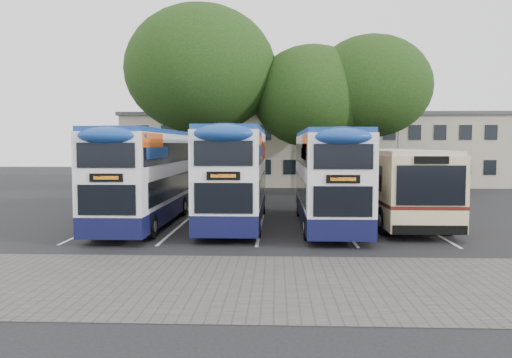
{
  "coord_description": "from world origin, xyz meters",
  "views": [
    {
      "loc": [
        -3.07,
        -17.53,
        3.56
      ],
      "look_at": [
        -3.99,
        5.0,
        1.98
      ],
      "focal_mm": 35.0,
      "sensor_mm": 36.0,
      "label": 1
    }
  ],
  "objects_px": {
    "bus_dd_mid": "(236,171)",
    "tree_right": "(371,87)",
    "lamp_post": "(399,124)",
    "tree_mid": "(312,97)",
    "bus_dd_left": "(145,173)",
    "bus_single": "(394,180)",
    "tree_left": "(201,70)",
    "bus_dd_right": "(328,174)"
  },
  "relations": [
    {
      "from": "bus_dd_mid",
      "to": "tree_right",
      "type": "bearing_deg",
      "value": 56.35
    },
    {
      "from": "lamp_post",
      "to": "tree_mid",
      "type": "distance_m",
      "value": 7.41
    },
    {
      "from": "lamp_post",
      "to": "bus_dd_left",
      "type": "bearing_deg",
      "value": -133.12
    },
    {
      "from": "tree_mid",
      "to": "bus_single",
      "type": "bearing_deg",
      "value": -74.75
    },
    {
      "from": "tree_left",
      "to": "bus_dd_right",
      "type": "xyz_separation_m",
      "value": [
        7.39,
        -12.46,
        -6.31
      ]
    },
    {
      "from": "tree_mid",
      "to": "bus_single",
      "type": "height_order",
      "value": "tree_mid"
    },
    {
      "from": "bus_dd_mid",
      "to": "tree_mid",
      "type": "bearing_deg",
      "value": 71.18
    },
    {
      "from": "bus_single",
      "to": "tree_left",
      "type": "bearing_deg",
      "value": 135.07
    },
    {
      "from": "tree_left",
      "to": "bus_single",
      "type": "distance_m",
      "value": 16.47
    },
    {
      "from": "tree_right",
      "to": "bus_single",
      "type": "xyz_separation_m",
      "value": [
        -0.95,
        -11.12,
        -5.6
      ]
    },
    {
      "from": "lamp_post",
      "to": "tree_left",
      "type": "height_order",
      "value": "tree_left"
    },
    {
      "from": "tree_right",
      "to": "bus_dd_right",
      "type": "height_order",
      "value": "tree_right"
    },
    {
      "from": "tree_right",
      "to": "bus_dd_left",
      "type": "distance_m",
      "value": 18.52
    },
    {
      "from": "lamp_post",
      "to": "bus_dd_left",
      "type": "distance_m",
      "value": 21.87
    },
    {
      "from": "tree_left",
      "to": "bus_dd_left",
      "type": "relative_size",
      "value": 1.29
    },
    {
      "from": "lamp_post",
      "to": "tree_right",
      "type": "bearing_deg",
      "value": -132.27
    },
    {
      "from": "tree_mid",
      "to": "bus_dd_left",
      "type": "bearing_deg",
      "value": -122.19
    },
    {
      "from": "lamp_post",
      "to": "bus_dd_mid",
      "type": "xyz_separation_m",
      "value": [
        -10.89,
        -15.3,
        -2.73
      ]
    },
    {
      "from": "tree_left",
      "to": "bus_dd_mid",
      "type": "xyz_separation_m",
      "value": [
        3.34,
        -11.92,
        -6.24
      ]
    },
    {
      "from": "tree_right",
      "to": "bus_single",
      "type": "height_order",
      "value": "tree_right"
    },
    {
      "from": "tree_left",
      "to": "tree_right",
      "type": "distance_m",
      "value": 11.67
    },
    {
      "from": "tree_left",
      "to": "tree_mid",
      "type": "xyz_separation_m",
      "value": [
        7.6,
        0.57,
        -1.77
      ]
    },
    {
      "from": "bus_dd_right",
      "to": "tree_mid",
      "type": "bearing_deg",
      "value": 89.08
    },
    {
      "from": "bus_dd_mid",
      "to": "bus_dd_right",
      "type": "bearing_deg",
      "value": -7.56
    },
    {
      "from": "lamp_post",
      "to": "bus_dd_left",
      "type": "relative_size",
      "value": 0.9
    },
    {
      "from": "bus_dd_mid",
      "to": "bus_single",
      "type": "bearing_deg",
      "value": 10.05
    },
    {
      "from": "bus_single",
      "to": "bus_dd_left",
      "type": "bearing_deg",
      "value": -170.78
    },
    {
      "from": "tree_right",
      "to": "bus_dd_right",
      "type": "distance_m",
      "value": 14.58
    },
    {
      "from": "tree_left",
      "to": "tree_right",
      "type": "relative_size",
      "value": 1.18
    },
    {
      "from": "tree_mid",
      "to": "bus_dd_mid",
      "type": "xyz_separation_m",
      "value": [
        -4.26,
        -12.49,
        -4.47
      ]
    },
    {
      "from": "tree_right",
      "to": "bus_dd_mid",
      "type": "distance_m",
      "value": 15.77
    },
    {
      "from": "lamp_post",
      "to": "tree_right",
      "type": "distance_m",
      "value": 4.58
    },
    {
      "from": "tree_mid",
      "to": "tree_right",
      "type": "height_order",
      "value": "tree_right"
    },
    {
      "from": "bus_dd_left",
      "to": "bus_dd_right",
      "type": "bearing_deg",
      "value": -0.04
    },
    {
      "from": "bus_dd_left",
      "to": "tree_mid",
      "type": "bearing_deg",
      "value": 57.81
    },
    {
      "from": "tree_left",
      "to": "bus_dd_right",
      "type": "bearing_deg",
      "value": -59.32
    },
    {
      "from": "tree_mid",
      "to": "tree_right",
      "type": "distance_m",
      "value": 4.06
    },
    {
      "from": "bus_dd_left",
      "to": "bus_dd_right",
      "type": "xyz_separation_m",
      "value": [
        7.98,
        -0.01,
        -0.03
      ]
    },
    {
      "from": "lamp_post",
      "to": "tree_mid",
      "type": "height_order",
      "value": "tree_mid"
    },
    {
      "from": "bus_dd_left",
      "to": "bus_single",
      "type": "distance_m",
      "value": 11.4
    },
    {
      "from": "lamp_post",
      "to": "bus_single",
      "type": "relative_size",
      "value": 0.82
    },
    {
      "from": "tree_left",
      "to": "bus_single",
      "type": "xyz_separation_m",
      "value": [
        10.65,
        -10.62,
        -6.71
      ]
    }
  ]
}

